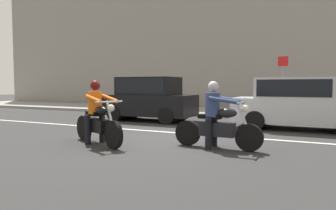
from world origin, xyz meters
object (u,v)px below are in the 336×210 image
(parked_sedan_silver, at_px, (298,103))
(street_sign_post, at_px, (283,79))
(parked_hatchback_black, at_px, (149,98))
(motorcycle_with_rider_denim_blue, at_px, (217,121))
(motorcycle_with_rider_orange_stripe, at_px, (97,118))

(parked_sedan_silver, relative_size, street_sign_post, 1.62)
(parked_hatchback_black, xyz_separation_m, parked_sedan_silver, (5.70, -0.10, -0.05))
(motorcycle_with_rider_denim_blue, bearing_deg, street_sign_post, 84.96)
(motorcycle_with_rider_denim_blue, distance_m, parked_sedan_silver, 4.42)
(parked_sedan_silver, bearing_deg, motorcycle_with_rider_orange_stripe, -131.84)
(motorcycle_with_rider_denim_blue, relative_size, street_sign_post, 0.79)
(parked_hatchback_black, bearing_deg, street_sign_post, 37.74)
(parked_hatchback_black, distance_m, street_sign_post, 6.19)
(motorcycle_with_rider_orange_stripe, relative_size, street_sign_post, 0.77)
(motorcycle_with_rider_orange_stripe, bearing_deg, street_sign_post, 67.97)
(parked_sedan_silver, distance_m, street_sign_post, 4.04)
(motorcycle_with_rider_orange_stripe, distance_m, parked_sedan_silver, 6.58)
(street_sign_post, bearing_deg, parked_sedan_silver, -77.62)
(motorcycle_with_rider_orange_stripe, height_order, street_sign_post, street_sign_post)
(motorcycle_with_rider_orange_stripe, height_order, parked_sedan_silver, parked_sedan_silver)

